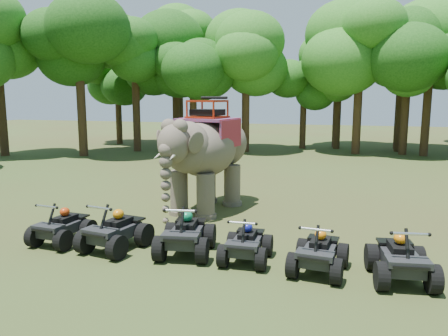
{
  "coord_description": "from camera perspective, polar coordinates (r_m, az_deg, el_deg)",
  "views": [
    {
      "loc": [
        3.73,
        -11.58,
        4.07
      ],
      "look_at": [
        0.0,
        1.2,
        1.9
      ],
      "focal_mm": 35.0,
      "sensor_mm": 36.0,
      "label": 1
    }
  ],
  "objects": [
    {
      "name": "elephant",
      "position": [
        15.67,
        -2.3,
        1.78
      ],
      "size": [
        3.02,
        5.16,
        4.07
      ],
      "primitive_type": null,
      "rotation": [
        0.0,
        0.0,
        -0.19
      ],
      "color": "brown",
      "rests_on": "ground"
    },
    {
      "name": "atv_2",
      "position": [
        11.51,
        -5.01,
        -7.9
      ],
      "size": [
        1.61,
        2.03,
        1.36
      ],
      "primitive_type": null,
      "rotation": [
        0.0,
        0.0,
        0.16
      ],
      "color": "black",
      "rests_on": "ground"
    },
    {
      "name": "tree_35",
      "position": [
        37.34,
        22.15,
        10.77
      ],
      "size": [
        7.7,
        7.7,
        11.0
      ],
      "primitive_type": null,
      "color": "#195114",
      "rests_on": "ground"
    },
    {
      "name": "tree_1",
      "position": [
        32.84,
        17.18,
        10.33
      ],
      "size": [
        6.89,
        6.89,
        9.84
      ],
      "primitive_type": null,
      "color": "#195114",
      "rests_on": "ground"
    },
    {
      "name": "tree_34",
      "position": [
        37.03,
        14.67,
        10.82
      ],
      "size": [
        7.39,
        7.39,
        10.55
      ],
      "primitive_type": null,
      "color": "#195114",
      "rests_on": "ground"
    },
    {
      "name": "tree_31",
      "position": [
        35.6,
        -6.31,
        9.97
      ],
      "size": [
        6.38,
        6.38,
        9.11
      ],
      "primitive_type": null,
      "color": "#195114",
      "rests_on": "ground"
    },
    {
      "name": "atv_1",
      "position": [
        12.15,
        -14.06,
        -7.3
      ],
      "size": [
        1.58,
        1.98,
        1.33
      ],
      "primitive_type": null,
      "rotation": [
        0.0,
        0.0,
        -0.16
      ],
      "color": "black",
      "rests_on": "ground"
    },
    {
      "name": "tree_37",
      "position": [
        39.42,
        -13.65,
        8.42
      ],
      "size": [
        5.15,
        5.15,
        7.35
      ],
      "primitive_type": null,
      "color": "#195114",
      "rests_on": "ground"
    },
    {
      "name": "tree_29",
      "position": [
        32.74,
        2.87,
        10.01
      ],
      "size": [
        6.31,
        6.31,
        9.02
      ],
      "primitive_type": null,
      "color": "#195114",
      "rests_on": "ground"
    },
    {
      "name": "tree_38",
      "position": [
        33.49,
        22.69,
        8.74
      ],
      "size": [
        5.86,
        5.86,
        8.37
      ],
      "primitive_type": null,
      "color": "#195114",
      "rests_on": "ground"
    },
    {
      "name": "tree_30",
      "position": [
        35.78,
        14.67,
        8.28
      ],
      "size": [
        5.11,
        5.11,
        7.3
      ],
      "primitive_type": null,
      "color": "#195114",
      "rests_on": "ground"
    },
    {
      "name": "tree_32",
      "position": [
        35.37,
        22.15,
        9.22
      ],
      "size": [
        6.26,
        6.26,
        8.94
      ],
      "primitive_type": null,
      "color": "#195114",
      "rests_on": "ground"
    },
    {
      "name": "atv_0",
      "position": [
        13.14,
        -20.44,
        -6.61
      ],
      "size": [
        1.32,
        1.73,
        1.22
      ],
      "primitive_type": null,
      "rotation": [
        0.0,
        0.0,
        -0.08
      ],
      "color": "black",
      "rests_on": "ground"
    },
    {
      "name": "tree_28",
      "position": [
        32.54,
        -4.05,
        8.69
      ],
      "size": [
        5.28,
        5.28,
        7.54
      ],
      "primitive_type": null,
      "color": "#195114",
      "rests_on": "ground"
    },
    {
      "name": "atv_4",
      "position": [
        10.57,
        12.32,
        -10.04
      ],
      "size": [
        1.37,
        1.77,
        1.23
      ],
      "primitive_type": null,
      "rotation": [
        0.0,
        0.0,
        -0.1
      ],
      "color": "black",
      "rests_on": "ground"
    },
    {
      "name": "tree_0",
      "position": [
        35.5,
        10.33,
        7.79
      ],
      "size": [
        4.56,
        4.56,
        6.51
      ],
      "primitive_type": null,
      "color": "#195114",
      "rests_on": "ground"
    },
    {
      "name": "atv_3",
      "position": [
        11.02,
        2.93,
        -9.19
      ],
      "size": [
        1.21,
        1.62,
        1.17
      ],
      "primitive_type": null,
      "rotation": [
        0.0,
        0.0,
        0.04
      ],
      "color": "black",
      "rests_on": "ground"
    },
    {
      "name": "tree_36",
      "position": [
        40.07,
        -5.83,
        10.82
      ],
      "size": [
        7.28,
        7.28,
        10.4
      ],
      "primitive_type": null,
      "color": "#195114",
      "rests_on": "ground"
    },
    {
      "name": "tree_26",
      "position": [
        31.92,
        -18.26,
        10.33
      ],
      "size": [
        6.9,
        6.9,
        9.85
      ],
      "primitive_type": null,
      "color": "#195114",
      "rests_on": "ground"
    },
    {
      "name": "tree_2",
      "position": [
        33.41,
        25.09,
        8.96
      ],
      "size": [
        6.16,
        6.16,
        8.81
      ],
      "primitive_type": null,
      "color": "#195114",
      "rests_on": "ground"
    },
    {
      "name": "atv_5",
      "position": [
        10.63,
        22.15,
        -10.19
      ],
      "size": [
        1.53,
        1.93,
        1.31
      ],
      "primitive_type": null,
      "rotation": [
        0.0,
        0.0,
        0.14
      ],
      "color": "black",
      "rests_on": "ground"
    },
    {
      "name": "ground",
      "position": [
        12.83,
        -1.52,
        -9.24
      ],
      "size": [
        110.0,
        110.0,
        0.0
      ],
      "primitive_type": "plane",
      "color": "#47381E",
      "rests_on": "ground"
    },
    {
      "name": "tree_27",
      "position": [
        33.77,
        -11.44,
        9.56
      ],
      "size": [
        6.11,
        6.11,
        8.73
      ],
      "primitive_type": null,
      "color": "#195114",
      "rests_on": "ground"
    }
  ]
}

